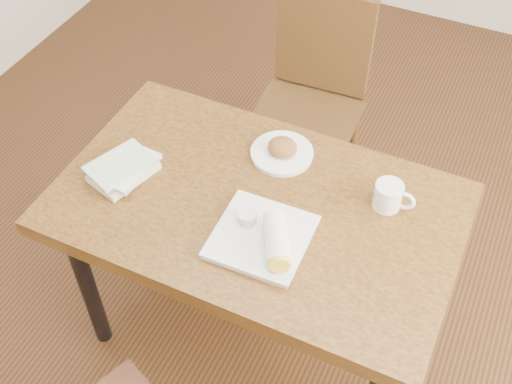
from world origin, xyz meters
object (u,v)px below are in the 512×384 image
at_px(book_stack, 124,169).
at_px(table, 256,221).
at_px(plate_scone, 282,151).
at_px(plate_burrito, 266,238).
at_px(coffee_mug, 389,195).
at_px(chair_far, 312,92).

bearing_deg(book_stack, table, 9.04).
height_order(table, plate_scone, plate_scone).
distance_m(table, plate_burrito, 0.20).
relative_size(plate_burrito, book_stack, 1.19).
height_order(table, plate_burrito, plate_burrito).
xyz_separation_m(coffee_mug, book_stack, (-0.80, -0.23, -0.02)).
xyz_separation_m(table, chair_far, (-0.12, 0.82, -0.12)).
bearing_deg(book_stack, chair_far, 70.76).
bearing_deg(chair_far, book_stack, -109.24).
xyz_separation_m(coffee_mug, plate_burrito, (-0.28, -0.29, -0.02)).
relative_size(coffee_mug, plate_burrito, 0.46).
xyz_separation_m(chair_far, coffee_mug, (0.50, -0.66, 0.25)).
bearing_deg(book_stack, plate_scone, 34.86).
bearing_deg(plate_scone, chair_far, 100.86).
distance_m(chair_far, book_stack, 0.97).
height_order(chair_far, book_stack, chair_far).
relative_size(table, book_stack, 5.26).
bearing_deg(table, plate_scone, 92.74).
height_order(chair_far, plate_scone, chair_far).
relative_size(coffee_mug, book_stack, 0.54).
bearing_deg(plate_burrito, chair_far, 102.92).
bearing_deg(book_stack, plate_burrito, -6.76).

